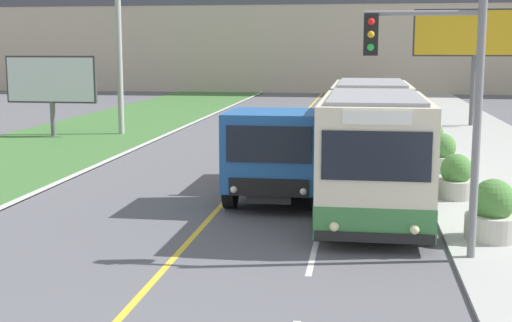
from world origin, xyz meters
The scene contains 11 objects.
city_bus centered at (3.96, 14.44, 1.56)m, with size 2.62×12.77×3.07m.
dump_truck centered at (1.43, 12.97, 1.29)m, with size 2.57×6.29×2.54m.
car_distant centered at (3.58, 29.94, 0.69)m, with size 1.80×4.30×1.45m.
utility_pole_far centered at (-7.88, 27.03, 5.59)m, with size 1.80×0.28×11.06m.
traffic_light_mast centered at (5.16, 8.04, 3.35)m, with size 2.28×0.32×5.22m.
billboard_large centered at (9.43, 33.02, 4.76)m, with size 6.36×0.24×6.17m.
billboard_small centered at (-10.78, 25.71, 2.61)m, with size 4.39×0.24×3.79m.
planter_round_near centered at (6.49, 9.46, 0.66)m, with size 1.16×1.16×1.32m.
planter_round_second centered at (6.26, 13.78, 0.62)m, with size 1.08×1.08×1.22m.
planter_round_third centered at (6.33, 18.09, 0.64)m, with size 1.14×1.14×1.28m.
planter_round_far centered at (6.40, 22.41, 0.62)m, with size 1.11×1.11×1.24m.
Camera 1 is at (3.66, -6.03, 4.17)m, focal length 50.00 mm.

